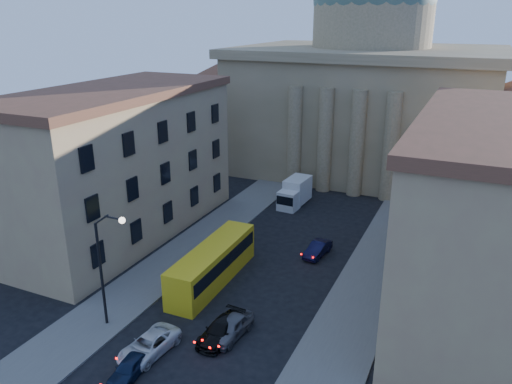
% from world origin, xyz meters
% --- Properties ---
extents(sidewalk_left, '(5.00, 60.00, 0.15)m').
position_xyz_m(sidewalk_left, '(-8.50, 18.00, 0.07)').
color(sidewalk_left, '#595751').
rests_on(sidewalk_left, ground).
extents(sidewalk_right, '(5.00, 60.00, 0.15)m').
position_xyz_m(sidewalk_right, '(8.50, 18.00, 0.07)').
color(sidewalk_right, '#595751').
rests_on(sidewalk_right, ground).
extents(church, '(68.02, 28.76, 36.60)m').
position_xyz_m(church, '(0.00, 55.47, 11.88)').
color(church, '#766848').
rests_on(church, ground).
extents(building_left, '(11.60, 26.60, 14.70)m').
position_xyz_m(building_left, '(-17.00, 22.00, 7.42)').
color(building_left, tan).
rests_on(building_left, ground).
extents(building_right, '(11.60, 26.60, 14.70)m').
position_xyz_m(building_right, '(17.00, 22.00, 7.42)').
color(building_right, tan).
rests_on(building_right, ground).
extents(street_lamp, '(2.62, 0.44, 8.83)m').
position_xyz_m(street_lamp, '(-6.97, 8.00, 5.29)').
color(street_lamp, black).
rests_on(street_lamp, ground).
extents(car_left_near, '(1.76, 3.70, 1.22)m').
position_xyz_m(car_left_near, '(-2.53, 4.28, 0.61)').
color(car_left_near, '#0E1A32').
rests_on(car_left_near, ground).
extents(car_left_mid, '(2.64, 4.92, 1.31)m').
position_xyz_m(car_left_mid, '(-2.72, 6.54, 0.66)').
color(car_left_mid, silver).
rests_on(car_left_mid, ground).
extents(car_right_mid, '(2.11, 4.60, 1.30)m').
position_xyz_m(car_right_mid, '(0.80, 9.99, 0.65)').
color(car_right_mid, black).
rests_on(car_right_mid, ground).
extents(car_right_far, '(2.09, 4.34, 1.43)m').
position_xyz_m(car_right_far, '(1.36, 10.48, 0.71)').
color(car_right_far, '#4F4F54').
rests_on(car_right_far, ground).
extents(car_right_distant, '(1.86, 4.03, 1.28)m').
position_xyz_m(car_right_distant, '(3.04, 24.89, 0.64)').
color(car_right_distant, black).
rests_on(car_right_distant, ground).
extents(city_bus, '(2.80, 11.33, 3.18)m').
position_xyz_m(city_bus, '(-3.50, 16.66, 1.71)').
color(city_bus, gold).
rests_on(city_bus, ground).
extents(box_truck, '(2.49, 5.68, 3.06)m').
position_xyz_m(box_truck, '(-3.50, 36.43, 1.45)').
color(box_truck, silver).
rests_on(box_truck, ground).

